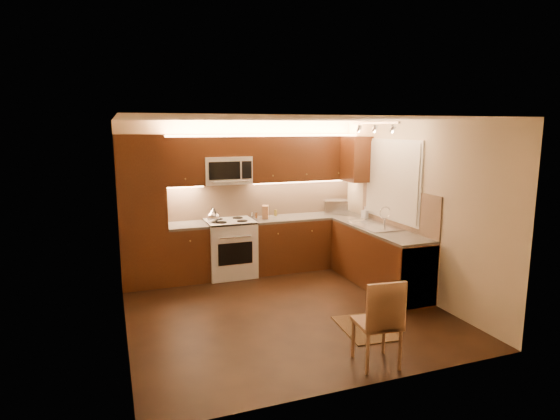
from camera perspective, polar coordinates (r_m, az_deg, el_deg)
name	(u,v)px	position (r m, az deg, el deg)	size (l,w,h in m)	color
floor	(284,309)	(6.34, 0.46, -12.11)	(4.00, 4.00, 0.01)	black
ceiling	(284,119)	(5.87, 0.50, 11.11)	(4.00, 4.00, 0.01)	beige
wall_back	(242,196)	(7.86, -4.70, 1.68)	(4.00, 0.01, 2.50)	beige
wall_front	(363,258)	(4.22, 10.19, -5.85)	(4.00, 0.01, 2.50)	beige
wall_left	(120,229)	(5.61, -19.03, -2.27)	(0.01, 4.00, 2.50)	beige
wall_right	(414,208)	(6.93, 16.13, 0.18)	(0.01, 4.00, 2.50)	beige
pantry	(142,211)	(7.31, -16.59, -0.14)	(0.70, 0.60, 2.30)	#411C0D
base_cab_back_left	(188,253)	(7.53, -11.29, -5.23)	(0.62, 0.60, 0.86)	#411C0D
counter_back_left	(187,226)	(7.43, -11.41, -1.88)	(0.62, 0.60, 0.04)	#383533
base_cab_back_right	(305,242)	(8.08, 3.10, -4.00)	(1.92, 0.60, 0.86)	#411C0D
counter_back_right	(305,217)	(7.98, 3.14, -0.86)	(1.92, 0.60, 0.04)	#383533
base_cab_right	(379,258)	(7.27, 12.02, -5.82)	(0.60, 2.00, 0.86)	#411C0D
counter_right	(380,230)	(7.16, 12.15, -2.36)	(0.60, 2.00, 0.04)	#383533
dishwasher	(406,272)	(6.71, 15.22, -7.30)	(0.58, 0.60, 0.84)	silver
backsplash_back	(262,198)	(7.95, -2.24, 1.45)	(3.30, 0.02, 0.60)	tan
backsplash_right	(397,207)	(7.26, 14.18, 0.30)	(0.02, 2.00, 0.60)	tan
upper_cab_back_left	(183,161)	(7.41, -11.83, 5.86)	(0.62, 0.35, 0.75)	#411C0D
upper_cab_back_right	(303,158)	(7.97, 2.85, 6.34)	(1.92, 0.35, 0.75)	#411C0D
upper_cab_bridge	(226,147)	(7.53, -6.65, 7.74)	(0.76, 0.35, 0.31)	#411C0D
upper_cab_right_corner	(356,159)	(7.93, 9.32, 6.21)	(0.35, 0.50, 0.75)	#411C0D
stove	(230,248)	(7.63, -6.13, -4.66)	(0.76, 0.65, 0.92)	silver
microwave	(227,170)	(7.54, -6.56, 4.89)	(0.76, 0.38, 0.44)	silver
window_frame	(392,180)	(7.32, 13.63, 3.57)	(0.03, 1.44, 1.24)	silver
window_blinds	(391,180)	(7.31, 13.49, 3.57)	(0.02, 1.36, 1.16)	silver
sink	(375,221)	(7.26, 11.55, -1.39)	(0.52, 0.86, 0.15)	silver
faucet	(385,216)	(7.34, 12.77, -0.71)	(0.20, 0.04, 0.30)	silver
track_light_bar	(375,123)	(6.92, 11.58, 10.43)	(0.04, 1.20, 0.03)	silver
kettle	(213,215)	(7.38, -8.19, -0.60)	(0.21, 0.21, 0.24)	silver
toaster_oven	(336,207)	(8.22, 6.86, 0.39)	(0.40, 0.30, 0.24)	silver
knife_block	(265,212)	(7.72, -1.81, -0.26)	(0.10, 0.16, 0.22)	olive
spice_jar_a	(252,215)	(7.81, -3.40, -0.58)	(0.04, 0.04, 0.10)	silver
spice_jar_b	(276,213)	(7.95, -0.55, -0.35)	(0.05, 0.05, 0.11)	olive
spice_jar_c	(256,214)	(7.89, -2.92, -0.48)	(0.04, 0.04, 0.10)	silver
spice_jar_d	(256,215)	(7.78, -2.95, -0.68)	(0.04, 0.04, 0.09)	brown
soap_bottle	(365,212)	(7.86, 10.37, -0.30)	(0.09, 0.09, 0.20)	white
rug	(365,328)	(5.88, 10.37, -14.07)	(0.55, 0.83, 0.01)	black
dining_chair	(377,321)	(4.94, 11.81, -13.19)	(0.41, 0.41, 0.93)	olive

